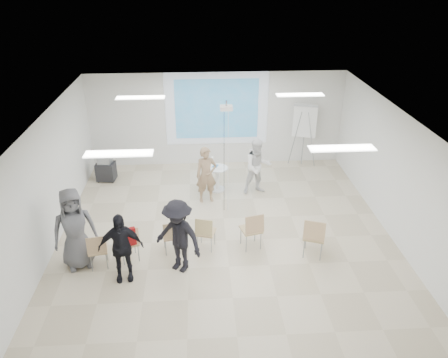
{
  "coord_description": "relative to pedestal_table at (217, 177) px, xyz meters",
  "views": [
    {
      "loc": [
        -0.59,
        -8.66,
        6.02
      ],
      "look_at": [
        0.0,
        0.8,
        1.25
      ],
      "focal_mm": 35.0,
      "sensor_mm": 36.0,
      "label": 1
    }
  ],
  "objects": [
    {
      "name": "floor",
      "position": [
        0.08,
        -2.58,
        -0.46
      ],
      "size": [
        8.0,
        9.0,
        0.1
      ],
      "primitive_type": "cube",
      "color": "beige",
      "rests_on": "ground"
    },
    {
      "name": "ceiling",
      "position": [
        0.08,
        -2.58,
        2.64
      ],
      "size": [
        8.0,
        9.0,
        0.1
      ],
      "primitive_type": "cube",
      "color": "white",
      "rests_on": "wall_back"
    },
    {
      "name": "wall_back",
      "position": [
        0.08,
        1.97,
        1.09
      ],
      "size": [
        8.0,
        0.1,
        3.0
      ],
      "primitive_type": "cube",
      "color": "silver",
      "rests_on": "floor"
    },
    {
      "name": "wall_left",
      "position": [
        -3.97,
        -2.58,
        1.09
      ],
      "size": [
        0.1,
        9.0,
        3.0
      ],
      "primitive_type": "cube",
      "color": "silver",
      "rests_on": "floor"
    },
    {
      "name": "wall_right",
      "position": [
        4.13,
        -2.58,
        1.09
      ],
      "size": [
        0.1,
        9.0,
        3.0
      ],
      "primitive_type": "cube",
      "color": "silver",
      "rests_on": "floor"
    },
    {
      "name": "projection_halo",
      "position": [
        0.08,
        1.91,
        1.44
      ],
      "size": [
        3.2,
        0.01,
        2.3
      ],
      "primitive_type": "cube",
      "color": "silver",
      "rests_on": "wall_back"
    },
    {
      "name": "projection_image",
      "position": [
        0.08,
        1.89,
        1.44
      ],
      "size": [
        2.6,
        0.01,
        1.9
      ],
      "primitive_type": "cube",
      "color": "teal",
      "rests_on": "wall_back"
    },
    {
      "name": "pedestal_table",
      "position": [
        0.0,
        0.0,
        0.0
      ],
      "size": [
        0.78,
        0.78,
        0.75
      ],
      "rotation": [
        0.0,
        0.0,
        -0.37
      ],
      "color": "silver",
      "rests_on": "floor"
    },
    {
      "name": "player_left",
      "position": [
        -0.32,
        -0.6,
        0.48
      ],
      "size": [
        0.72,
        0.55,
        1.8
      ],
      "primitive_type": "imported",
      "rotation": [
        0.0,
        0.0,
        0.17
      ],
      "color": "#9D7E60",
      "rests_on": "floor"
    },
    {
      "name": "player_right",
      "position": [
        1.13,
        -0.21,
        0.49
      ],
      "size": [
        0.99,
        0.85,
        1.81
      ],
      "primitive_type": "imported",
      "rotation": [
        0.0,
        0.0,
        0.19
      ],
      "color": "white",
      "rests_on": "floor"
    },
    {
      "name": "controller_left",
      "position": [
        -0.14,
        -0.35,
        0.77
      ],
      "size": [
        0.06,
        0.12,
        0.04
      ],
      "primitive_type": "cube",
      "rotation": [
        0.0,
        0.0,
        0.17
      ],
      "color": "white",
      "rests_on": "player_left"
    },
    {
      "name": "controller_right",
      "position": [
        0.95,
        0.04,
        0.81
      ],
      "size": [
        0.06,
        0.12,
        0.04
      ],
      "primitive_type": "cube",
      "rotation": [
        0.0,
        0.0,
        0.19
      ],
      "color": "white",
      "rests_on": "player_right"
    },
    {
      "name": "chair_far_left",
      "position": [
        -2.73,
        -3.44,
        0.09
      ],
      "size": [
        0.47,
        0.5,
        0.86
      ],
      "rotation": [
        0.0,
        0.0,
        0.18
      ],
      "color": "tan",
      "rests_on": "floor"
    },
    {
      "name": "chair_left_mid",
      "position": [
        -2.09,
        -3.23,
        0.11
      ],
      "size": [
        0.55,
        0.57,
        0.89
      ],
      "rotation": [
        0.0,
        0.0,
        0.37
      ],
      "color": "tan",
      "rests_on": "floor"
    },
    {
      "name": "chair_left_inner",
      "position": [
        -1.17,
        -2.98,
        0.08
      ],
      "size": [
        0.46,
        0.48,
        0.84
      ],
      "rotation": [
        0.0,
        0.0,
        0.16
      ],
      "color": "tan",
      "rests_on": "floor"
    },
    {
      "name": "chair_center",
      "position": [
        -0.42,
        -2.9,
        0.1
      ],
      "size": [
        0.51,
        0.53,
        0.87
      ],
      "rotation": [
        0.0,
        0.0,
        -0.28
      ],
      "color": "tan",
      "rests_on": "floor"
    },
    {
      "name": "chair_right_inner",
      "position": [
        0.66,
        -2.93,
        0.15
      ],
      "size": [
        0.55,
        0.57,
        0.95
      ],
      "rotation": [
        0.0,
        0.0,
        0.26
      ],
      "color": "tan",
      "rests_on": "floor"
    },
    {
      "name": "chair_right_far",
      "position": [
        1.99,
        -3.33,
        0.17
      ],
      "size": [
        0.61,
        0.63,
        0.99
      ],
      "rotation": [
        0.0,
        0.0,
        -0.35
      ],
      "color": "tan",
      "rests_on": "floor"
    },
    {
      "name": "red_jacket",
      "position": [
        -2.12,
        -3.38,
        0.31
      ],
      "size": [
        0.44,
        0.25,
        0.41
      ],
      "primitive_type": "cube",
      "rotation": [
        0.0,
        0.0,
        0.37
      ],
      "color": "maroon",
      "rests_on": "chair_left_mid"
    },
    {
      "name": "laptop",
      "position": [
        -1.18,
        -2.88,
        0.04
      ],
      "size": [
        0.34,
        0.27,
        0.02
      ],
      "primitive_type": "imported",
      "rotation": [
        0.0,
        0.0,
        3.3
      ],
      "color": "black",
      "rests_on": "chair_left_inner"
    },
    {
      "name": "audience_left",
      "position": [
        -2.15,
        -3.81,
        0.48
      ],
      "size": [
        1.1,
        0.74,
        1.78
      ],
      "primitive_type": "imported",
      "rotation": [
        0.0,
        0.0,
        0.11
      ],
      "color": "black",
      "rests_on": "floor"
    },
    {
      "name": "audience_mid",
      "position": [
        -0.99,
        -3.58,
        0.54
      ],
      "size": [
        1.4,
        1.24,
        1.91
      ],
      "primitive_type": "imported",
      "rotation": [
        0.0,
        0.0,
        -0.58
      ],
      "color": "black",
      "rests_on": "floor"
    },
    {
      "name": "audience_outer",
      "position": [
        -3.18,
        -3.3,
        0.63
      ],
      "size": [
        1.19,
        0.99,
        2.09
      ],
      "primitive_type": "imported",
      "rotation": [
        0.0,
        0.0,
        0.36
      ],
      "color": "#5D5D62",
      "rests_on": "floor"
    },
    {
      "name": "flipchart_easel",
      "position": [
        2.83,
        1.58,
        1.08
      ],
      "size": [
        0.84,
        0.66,
        2.02
      ],
      "rotation": [
        0.0,
        0.0,
        -0.31
      ],
      "color": "gray",
      "rests_on": "floor"
    },
    {
      "name": "av_cart",
      "position": [
        -3.33,
        0.85,
        -0.04
      ],
      "size": [
        0.59,
        0.5,
        0.81
      ],
      "rotation": [
        0.0,
        0.0,
        -0.13
      ],
      "color": "black",
      "rests_on": "floor"
    },
    {
      "name": "ceiling_projector",
      "position": [
        0.18,
        -1.09,
        2.27
      ],
      "size": [
        0.3,
        0.25,
        3.0
      ],
      "color": "white",
      "rests_on": "ceiling"
    },
    {
      "name": "fluor_panel_nw",
      "position": [
        -1.92,
        -0.58,
        2.56
      ],
      "size": [
        1.2,
        0.3,
        0.02
      ],
      "primitive_type": "cube",
      "color": "white",
      "rests_on": "ceiling"
    },
    {
      "name": "fluor_panel_ne",
      "position": [
        2.08,
        -0.58,
        2.56
      ],
      "size": [
        1.2,
        0.3,
        0.02
      ],
      "primitive_type": "cube",
      "color": "white",
      "rests_on": "ceiling"
    },
    {
      "name": "fluor_panel_sw",
      "position": [
        -1.92,
        -4.08,
        2.56
      ],
      "size": [
        1.2,
        0.3,
        0.02
      ],
      "primitive_type": "cube",
      "color": "white",
      "rests_on": "ceiling"
    },
    {
      "name": "fluor_panel_se",
      "position": [
        2.08,
        -4.08,
        2.56
      ],
      "size": [
        1.2,
        0.3,
        0.02
      ],
      "primitive_type": "cube",
      "color": "white",
      "rests_on": "ceiling"
    }
  ]
}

